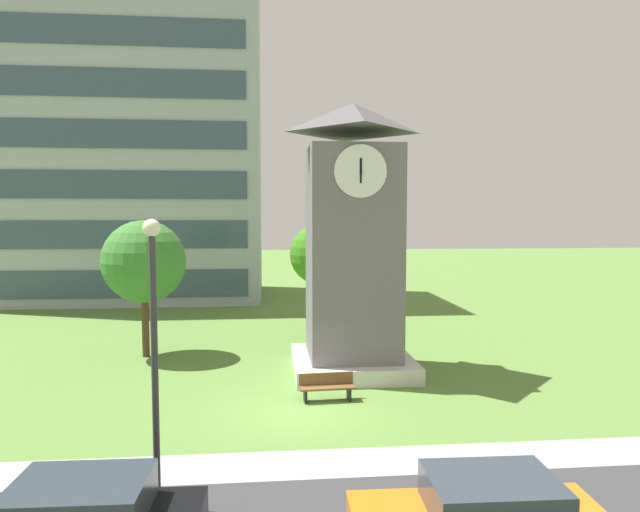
{
  "coord_description": "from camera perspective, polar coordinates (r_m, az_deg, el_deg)",
  "views": [
    {
      "loc": [
        -0.92,
        -16.64,
        6.04
      ],
      "look_at": [
        1.16,
        5.3,
        4.41
      ],
      "focal_mm": 31.06,
      "sensor_mm": 36.0,
      "label": 1
    }
  ],
  "objects": [
    {
      "name": "ground_plane",
      "position": [
        17.73,
        -2.19,
        -15.7
      ],
      "size": [
        160.0,
        160.0,
        0.0
      ],
      "primitive_type": "plane",
      "color": "#567F38"
    },
    {
      "name": "tree_by_building",
      "position": [
        24.55,
        -17.67,
        -0.57
      ],
      "size": [
        3.5,
        3.5,
        5.84
      ],
      "color": "#513823",
      "rests_on": "ground"
    },
    {
      "name": "tree_streetside",
      "position": [
        28.85,
        0.02,
        0.14
      ],
      "size": [
        3.19,
        3.19,
        5.6
      ],
      "color": "#513823",
      "rests_on": "ground"
    },
    {
      "name": "street_lamp",
      "position": [
        11.82,
        -16.74,
        -7.42
      ],
      "size": [
        0.36,
        0.36,
        5.97
      ],
      "color": "#333338",
      "rests_on": "ground"
    },
    {
      "name": "park_bench",
      "position": [
        18.54,
        0.71,
        -13.3
      ],
      "size": [
        1.83,
        0.59,
        0.88
      ],
      "color": "brown",
      "rests_on": "ground"
    },
    {
      "name": "office_building",
      "position": [
        43.61,
        -19.8,
        12.9
      ],
      "size": [
        19.97,
        10.39,
        25.6
      ],
      "color": "#9EA8B2",
      "rests_on": "ground"
    },
    {
      "name": "clock_tower",
      "position": [
        21.23,
        3.38,
        0.27
      ],
      "size": [
        4.54,
        4.54,
        10.26
      ],
      "color": "slate",
      "rests_on": "ground"
    },
    {
      "name": "kerb_strip",
      "position": [
        14.37,
        -1.33,
        -20.63
      ],
      "size": [
        120.0,
        1.6,
        0.01
      ],
      "primitive_type": "cube",
      "color": "#9E9E99",
      "rests_on": "ground"
    }
  ]
}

